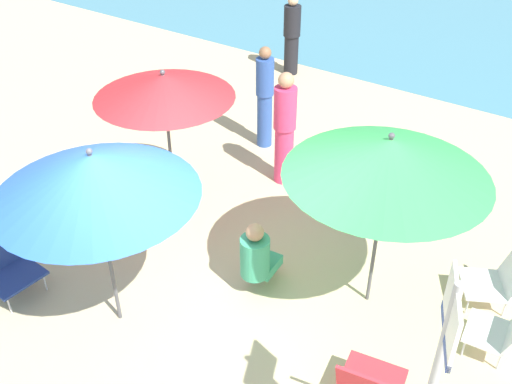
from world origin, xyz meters
The scene contains 13 objects.
ground_plane centered at (0.00, 0.00, 0.00)m, with size 40.00×40.00×0.00m, color #CCB789.
umbrella_blue centered at (-0.73, -0.53, 1.81)m, with size 1.92×1.92×2.09m.
umbrella_green centered at (1.32, 1.21, 1.82)m, with size 1.99×1.99×2.09m.
umbrella_red centered at (-1.47, 1.22, 1.82)m, with size 1.66×1.66×2.02m.
beach_chair_a centered at (2.69, 1.24, 0.32)m, with size 0.55×0.53×0.61m.
beach_chair_b centered at (-2.04, -0.91, 0.33)m, with size 0.63×0.60×0.63m.
beach_chair_c centered at (1.91, -0.06, 0.35)m, with size 0.63×0.65×0.67m.
beach_chair_d centered at (2.46, 1.93, 0.33)m, with size 0.74×0.71×0.64m.
person_a centered at (-0.72, 2.70, 0.83)m, with size 0.31×0.31×1.65m.
person_b centered at (-1.51, 3.39, 0.82)m, with size 0.27×0.27×1.61m.
person_c centered at (0.23, 0.65, 0.48)m, with size 0.35×0.56×0.94m.
person_d centered at (-2.64, 6.02, 0.76)m, with size 0.32×0.32×1.52m.
warning_sign centered at (2.52, -0.69, 1.56)m, with size 0.23×0.50×2.37m.
Camera 1 is at (2.93, -3.31, 4.66)m, focal length 41.06 mm.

